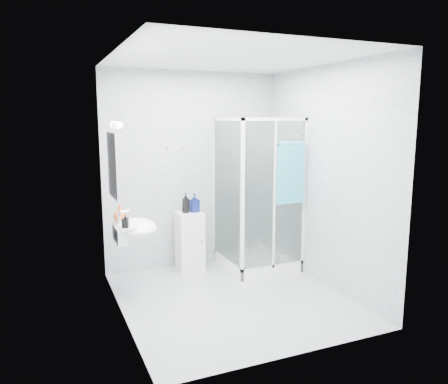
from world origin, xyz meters
name	(u,v)px	position (x,y,z in m)	size (l,w,h in m)	color
room	(233,184)	(0.00, 0.00, 1.30)	(2.40, 2.60, 2.60)	silver
shower_enclosure	(255,236)	(0.67, 0.77, 0.45)	(0.90, 0.95, 2.00)	white
wall_basin	(134,229)	(-0.99, 0.45, 0.80)	(0.46, 0.56, 0.35)	white
mirror	(112,165)	(-1.19, 0.45, 1.50)	(0.02, 0.60, 0.70)	white
vanity_lights	(116,125)	(-1.14, 0.45, 1.92)	(0.10, 0.40, 0.08)	silver
wall_hooks	(175,147)	(-0.25, 1.26, 1.62)	(0.23, 0.06, 0.03)	silver
storage_cabinet	(190,242)	(-0.14, 1.05, 0.39)	(0.33, 0.35, 0.78)	silver
hand_towel	(291,171)	(0.95, 0.36, 1.35)	(0.36, 0.05, 0.77)	teal
shampoo_bottle_a	(186,203)	(-0.19, 1.05, 0.92)	(0.10, 0.10, 0.26)	black
shampoo_bottle_b	(194,203)	(-0.07, 1.05, 0.91)	(0.11, 0.11, 0.24)	#0C154D
soap_dispenser_orange	(120,213)	(-1.11, 0.57, 0.95)	(0.14, 0.14, 0.18)	#F55C1C
soap_dispenser_black	(125,221)	(-1.11, 0.26, 0.94)	(0.07, 0.07, 0.15)	black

